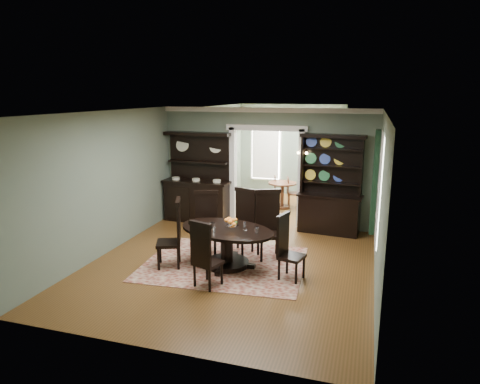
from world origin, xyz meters
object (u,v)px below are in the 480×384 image
Objects in this scene: welsh_dresser at (330,198)px; parlor_table at (282,191)px; dining_table at (227,240)px; sideboard at (198,190)px.

parlor_table is (-1.56, 1.92, -0.37)m from welsh_dresser.
sideboard is at bearing 138.20° from dining_table.
dining_table reaches higher than parlor_table.
parlor_table is at bearing 47.54° from sideboard.
parlor_table is at bearing 134.92° from welsh_dresser.
dining_table is 2.70× the size of parlor_table.
welsh_dresser is 2.50m from parlor_table.
welsh_dresser is (1.71, 2.75, 0.33)m from dining_table.
welsh_dresser reaches higher than sideboard.
dining_table is 4.67m from parlor_table.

